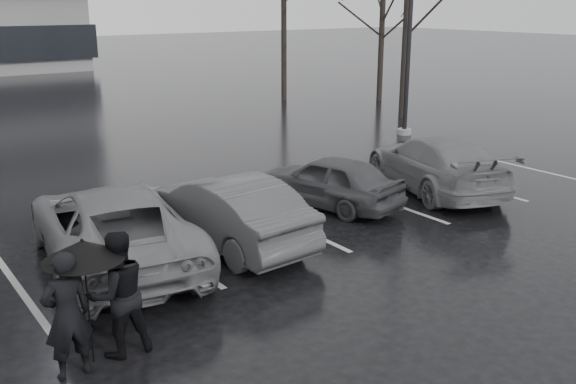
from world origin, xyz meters
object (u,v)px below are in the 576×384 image
(pedestrian_right, at_px, (118,294))
(tree_east, at_px, (407,17))
(car_main, at_px, (329,181))
(lamp_post, at_px, (410,14))
(car_west_a, at_px, (226,211))
(car_east, at_px, (435,163))
(car_west_b, at_px, (113,225))
(tree_north, at_px, (284,9))
(tree_ne, at_px, (382,26))
(pedestrian_left, at_px, (67,315))

(pedestrian_right, height_order, tree_east, tree_east)
(car_main, distance_m, tree_east, 12.86)
(lamp_post, bearing_deg, pedestrian_right, -148.86)
(car_west_a, bearing_deg, tree_east, -152.30)
(car_main, bearing_deg, car_east, 155.99)
(car_west_b, distance_m, tree_north, 20.92)
(tree_north, bearing_deg, pedestrian_right, -130.54)
(pedestrian_right, relative_size, tree_ne, 0.25)
(tree_ne, distance_m, tree_north, 4.67)
(car_east, bearing_deg, tree_east, -111.74)
(car_west_a, height_order, pedestrian_left, pedestrian_left)
(car_west_b, xyz_separation_m, pedestrian_left, (-1.81, -3.23, 0.12))
(car_main, xyz_separation_m, car_west_a, (-3.21, -0.75, 0.08))
(car_west_a, relative_size, tree_north, 0.50)
(car_west_b, xyz_separation_m, lamp_post, (12.89, 5.37, 3.47))
(car_east, xyz_separation_m, lamp_post, (4.51, 5.49, 3.51))
(car_east, height_order, pedestrian_left, pedestrian_left)
(pedestrian_left, relative_size, pedestrian_right, 0.97)
(pedestrian_left, bearing_deg, tree_east, -148.67)
(car_main, relative_size, car_west_a, 0.85)
(pedestrian_left, bearing_deg, pedestrian_right, -168.86)
(car_east, xyz_separation_m, tree_north, (5.90, 15.00, 3.55))
(pedestrian_right, distance_m, tree_ne, 24.21)
(car_east, bearing_deg, car_main, 9.00)
(lamp_post, bearing_deg, tree_north, 81.69)
(car_east, relative_size, pedestrian_left, 2.82)
(car_main, xyz_separation_m, tree_east, (9.91, 7.47, 3.39))
(car_west_a, distance_m, tree_north, 19.78)
(car_east, bearing_deg, tree_ne, -109.04)
(car_main, xyz_separation_m, pedestrian_left, (-7.18, -3.64, 0.24))
(car_main, height_order, car_west_a, car_west_a)
(car_west_a, height_order, lamp_post, lamp_post)
(tree_north, bearing_deg, tree_east, -81.87)
(car_west_a, xyz_separation_m, pedestrian_right, (-3.24, -2.73, 0.19))
(car_east, distance_m, tree_ne, 15.50)
(pedestrian_left, bearing_deg, car_main, -154.80)
(tree_east, xyz_separation_m, tree_ne, (2.50, 4.00, -0.50))
(car_main, height_order, tree_east, tree_east)
(car_main, distance_m, tree_ne, 17.14)
(car_west_a, relative_size, tree_ne, 0.60)
(car_west_a, relative_size, tree_east, 0.53)
(pedestrian_right, distance_m, tree_east, 19.93)
(pedestrian_left, distance_m, tree_ne, 24.88)
(car_west_b, distance_m, tree_east, 17.50)
(pedestrian_left, relative_size, lamp_post, 0.19)
(car_west_a, distance_m, pedestrian_left, 4.91)
(car_west_b, height_order, tree_north, tree_north)
(pedestrian_left, height_order, tree_east, tree_east)
(tree_east, bearing_deg, tree_north, 98.13)
(pedestrian_left, xyz_separation_m, lamp_post, (14.69, 8.61, 3.35))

